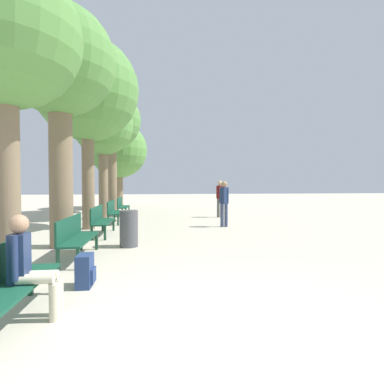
# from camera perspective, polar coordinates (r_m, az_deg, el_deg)

# --- Properties ---
(ground_plane) EXTENTS (80.00, 80.00, 0.00)m
(ground_plane) POSITION_cam_1_polar(r_m,az_deg,el_deg) (3.49, 3.13, -24.93)
(ground_plane) COLOR beige
(bench_row_0) EXTENTS (0.44, 1.75, 0.87)m
(bench_row_0) POSITION_cam_1_polar(r_m,az_deg,el_deg) (4.05, -31.79, -13.77)
(bench_row_0) COLOR #144733
(bench_row_0) RESTS_ON ground_plane
(bench_row_1) EXTENTS (0.44, 1.75, 0.87)m
(bench_row_1) POSITION_cam_1_polar(r_m,az_deg,el_deg) (6.67, -21.38, -7.60)
(bench_row_1) COLOR #144733
(bench_row_1) RESTS_ON ground_plane
(bench_row_2) EXTENTS (0.44, 1.75, 0.87)m
(bench_row_2) POSITION_cam_1_polar(r_m,az_deg,el_deg) (9.42, -17.04, -4.87)
(bench_row_2) COLOR #144733
(bench_row_2) RESTS_ON ground_plane
(bench_row_3) EXTENTS (0.44, 1.75, 0.87)m
(bench_row_3) POSITION_cam_1_polar(r_m,az_deg,el_deg) (12.21, -14.69, -3.37)
(bench_row_3) COLOR #144733
(bench_row_3) RESTS_ON ground_plane
(bench_row_4) EXTENTS (0.44, 1.75, 0.87)m
(bench_row_4) POSITION_cam_1_polar(r_m,az_deg,el_deg) (15.02, -13.21, -2.42)
(bench_row_4) COLOR #144733
(bench_row_4) RESTS_ON ground_plane
(tree_row_0) EXTENTS (2.28, 2.28, 5.02)m
(tree_row_0) POSITION_cam_1_polar(r_m,az_deg,el_deg) (5.94, -31.94, 23.63)
(tree_row_0) COLOR #7A664C
(tree_row_0) RESTS_ON ground_plane
(tree_row_1) EXTENTS (2.66, 2.66, 5.85)m
(tree_row_1) POSITION_cam_1_polar(r_m,az_deg,el_deg) (8.44, -23.90, 21.00)
(tree_row_1) COLOR #7A664C
(tree_row_1) RESTS_ON ground_plane
(tree_row_2) EXTENTS (3.45, 3.45, 6.46)m
(tree_row_2) POSITION_cam_1_polar(r_m,az_deg,el_deg) (11.25, -19.32, 17.76)
(tree_row_2) COLOR #7A664C
(tree_row_2) RESTS_ON ground_plane
(tree_row_3) EXTENTS (2.64, 2.64, 5.44)m
(tree_row_3) POSITION_cam_1_polar(r_m,az_deg,el_deg) (13.93, -16.62, 11.91)
(tree_row_3) COLOR #7A664C
(tree_row_3) RESTS_ON ground_plane
(tree_row_4) EXTENTS (3.03, 3.03, 6.38)m
(tree_row_4) POSITION_cam_1_polar(r_m,az_deg,el_deg) (16.67, -15.04, 12.74)
(tree_row_4) COLOR #7A664C
(tree_row_4) RESTS_ON ground_plane
(tree_row_5) EXTENTS (3.49, 3.49, 5.38)m
(tree_row_5) POSITION_cam_1_polar(r_m,az_deg,el_deg) (19.30, -13.79, 7.69)
(tree_row_5) COLOR #7A664C
(tree_row_5) RESTS_ON ground_plane
(person_seated) EXTENTS (0.56, 0.32, 1.21)m
(person_seated) POSITION_cam_1_polar(r_m,az_deg,el_deg) (3.97, -28.55, -11.89)
(person_seated) COLOR beige
(person_seated) RESTS_ON ground_plane
(backpack) EXTENTS (0.25, 0.35, 0.49)m
(backpack) POSITION_cam_1_polar(r_m,az_deg,el_deg) (4.93, -19.68, -13.97)
(backpack) COLOR navy
(backpack) RESTS_ON ground_plane
(pedestrian_near) EXTENTS (0.33, 0.29, 1.64)m
(pedestrian_near) POSITION_cam_1_polar(r_m,az_deg,el_deg) (10.76, 6.14, -1.64)
(pedestrian_near) COLOR #384260
(pedestrian_near) RESTS_ON ground_plane
(pedestrian_mid) EXTENTS (0.34, 0.28, 1.69)m
(pedestrian_mid) POSITION_cam_1_polar(r_m,az_deg,el_deg) (13.78, 5.34, -0.81)
(pedestrian_mid) COLOR #4C4C4C
(pedestrian_mid) RESTS_ON ground_plane
(trash_bin) EXTENTS (0.45, 0.45, 0.89)m
(trash_bin) POSITION_cam_1_polar(r_m,az_deg,el_deg) (7.58, -11.94, -6.82)
(trash_bin) COLOR #4C4C51
(trash_bin) RESTS_ON ground_plane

